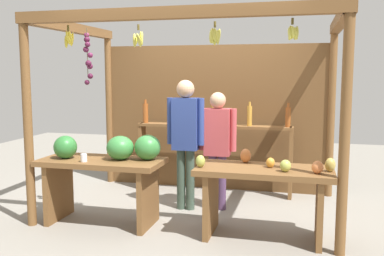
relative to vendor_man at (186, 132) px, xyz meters
The scene contains 7 objects.
ground_plane 1.00m from the vendor_man, 16.80° to the left, with size 12.00×12.00×0.00m, color gray.
market_stall 0.68m from the vendor_man, 76.95° to the left, with size 3.48×2.22×2.38m.
fruit_counter_left 1.08m from the vendor_man, 134.75° to the right, with size 1.44×0.64×1.04m.
fruit_counter_right 1.37m from the vendor_man, 35.35° to the right, with size 1.43×0.64×0.91m.
bottle_shelf_unit 0.87m from the vendor_man, 77.34° to the left, with size 2.23×0.22×1.35m.
vendor_man is the anchor object (origin of this frame).
vendor_woman 0.42m from the vendor_man, 13.75° to the left, with size 0.48×0.20×1.50m.
Camera 1 is at (1.30, -5.28, 1.73)m, focal length 40.77 mm.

